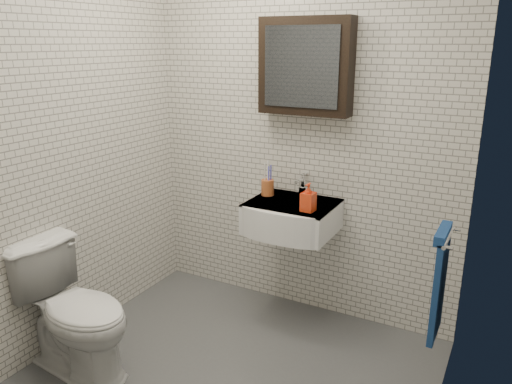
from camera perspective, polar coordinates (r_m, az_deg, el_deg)
ground at (r=3.05m, az=-3.49°, el=-20.43°), size 2.20×2.00×0.01m
room_shell at (r=2.46m, az=-4.10°, el=7.78°), size 2.22×2.02×2.51m
washbasin at (r=3.24m, az=3.87°, el=-2.93°), size 0.55×0.50×0.20m
faucet at (r=3.36m, az=5.32°, el=0.66°), size 0.06×0.20×0.15m
mirror_cabinet at (r=3.23m, az=5.67°, el=14.08°), size 0.60×0.15×0.60m
towel_rail at (r=2.66m, az=20.27°, el=-9.33°), size 0.09×0.30×0.58m
toothbrush_cup at (r=3.37m, az=1.33°, el=0.62°), size 0.09×0.09×0.24m
soap_bottle at (r=3.06m, az=6.00°, el=-0.61°), size 0.08×0.09×0.18m
toilet at (r=3.09m, az=-20.06°, el=-12.61°), size 0.80×0.51×0.77m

